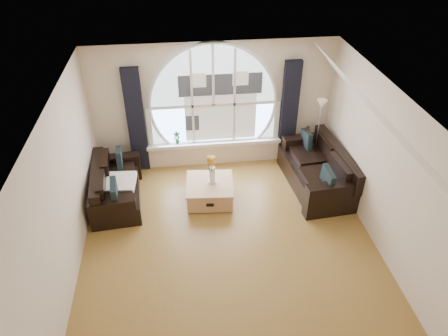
# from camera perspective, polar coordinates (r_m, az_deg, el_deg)

# --- Properties ---
(ground) EXTENTS (5.00, 5.50, 0.01)m
(ground) POSITION_cam_1_polar(r_m,az_deg,el_deg) (7.27, 0.87, -10.87)
(ground) COLOR brown
(ground) RESTS_ON ground
(ceiling) EXTENTS (5.00, 5.50, 0.01)m
(ceiling) POSITION_cam_1_polar(r_m,az_deg,el_deg) (5.67, 1.11, 8.61)
(ceiling) COLOR silver
(ceiling) RESTS_ON ground
(wall_back) EXTENTS (5.00, 0.01, 2.70)m
(wall_back) POSITION_cam_1_polar(r_m,az_deg,el_deg) (8.72, -1.48, 8.52)
(wall_back) COLOR beige
(wall_back) RESTS_ON ground
(wall_left) EXTENTS (0.01, 5.50, 2.70)m
(wall_left) POSITION_cam_1_polar(r_m,az_deg,el_deg) (6.58, -21.18, -3.77)
(wall_left) COLOR beige
(wall_left) RESTS_ON ground
(wall_right) EXTENTS (0.01, 5.50, 2.70)m
(wall_right) POSITION_cam_1_polar(r_m,az_deg,el_deg) (7.11, 21.37, -0.73)
(wall_right) COLOR beige
(wall_right) RESTS_ON ground
(attic_slope) EXTENTS (0.92, 5.50, 0.72)m
(attic_slope) POSITION_cam_1_polar(r_m,az_deg,el_deg) (6.48, 20.84, 6.30)
(attic_slope) COLOR silver
(attic_slope) RESTS_ON ground
(arched_window) EXTENTS (2.60, 0.06, 2.15)m
(arched_window) POSITION_cam_1_polar(r_m,az_deg,el_deg) (8.57, -1.49, 10.08)
(arched_window) COLOR silver
(arched_window) RESTS_ON wall_back
(window_sill) EXTENTS (2.90, 0.22, 0.08)m
(window_sill) POSITION_cam_1_polar(r_m,az_deg,el_deg) (9.03, -1.34, 3.45)
(window_sill) COLOR white
(window_sill) RESTS_ON wall_back
(window_frame) EXTENTS (2.76, 0.08, 2.15)m
(window_frame) POSITION_cam_1_polar(r_m,az_deg,el_deg) (8.54, -1.47, 10.00)
(window_frame) COLOR white
(window_frame) RESTS_ON wall_back
(neighbor_house) EXTENTS (1.70, 0.02, 1.50)m
(neighbor_house) POSITION_cam_1_polar(r_m,az_deg,el_deg) (8.62, -0.46, 9.34)
(neighbor_house) COLOR silver
(neighbor_house) RESTS_ON wall_back
(curtain_left) EXTENTS (0.35, 0.12, 2.30)m
(curtain_left) POSITION_cam_1_polar(r_m,az_deg,el_deg) (8.71, -11.97, 6.25)
(curtain_left) COLOR black
(curtain_left) RESTS_ON ground
(curtain_right) EXTENTS (0.35, 0.12, 2.30)m
(curtain_right) POSITION_cam_1_polar(r_m,az_deg,el_deg) (8.98, 8.92, 7.48)
(curtain_right) COLOR black
(curtain_right) RESTS_ON ground
(sofa_left) EXTENTS (0.98, 1.75, 0.75)m
(sofa_left) POSITION_cam_1_polar(r_m,az_deg,el_deg) (8.25, -14.59, -2.12)
(sofa_left) COLOR black
(sofa_left) RESTS_ON ground
(sofa_right) EXTENTS (1.16, 2.06, 0.88)m
(sofa_right) POSITION_cam_1_polar(r_m,az_deg,el_deg) (8.57, 12.62, -0.25)
(sofa_right) COLOR black
(sofa_right) RESTS_ON ground
(coffee_chest) EXTENTS (0.97, 0.97, 0.44)m
(coffee_chest) POSITION_cam_1_polar(r_m,az_deg,el_deg) (8.12, -1.96, -3.11)
(coffee_chest) COLOR tan
(coffee_chest) RESTS_ON ground
(throw_blanket) EXTENTS (0.59, 0.59, 0.10)m
(throw_blanket) POSITION_cam_1_polar(r_m,az_deg,el_deg) (8.10, -13.99, -1.93)
(throw_blanket) COLOR silver
(throw_blanket) RESTS_ON sofa_left
(vase_flowers) EXTENTS (0.24, 0.24, 0.70)m
(vase_flowers) POSITION_cam_1_polar(r_m,az_deg,el_deg) (7.81, -1.64, 0.34)
(vase_flowers) COLOR white
(vase_flowers) RESTS_ON coffee_chest
(floor_lamp) EXTENTS (0.24, 0.24, 1.60)m
(floor_lamp) POSITION_cam_1_polar(r_m,az_deg,el_deg) (8.97, 12.69, 4.45)
(floor_lamp) COLOR #B2B2B2
(floor_lamp) RESTS_ON ground
(guitar) EXTENTS (0.42, 0.34, 1.06)m
(guitar) POSITION_cam_1_polar(r_m,az_deg,el_deg) (9.06, 10.92, 3.04)
(guitar) COLOR brown
(guitar) RESTS_ON ground
(potted_plant) EXTENTS (0.17, 0.14, 0.29)m
(potted_plant) POSITION_cam_1_polar(r_m,az_deg,el_deg) (8.91, -6.48, 4.13)
(potted_plant) COLOR #1E6023
(potted_plant) RESTS_ON window_sill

